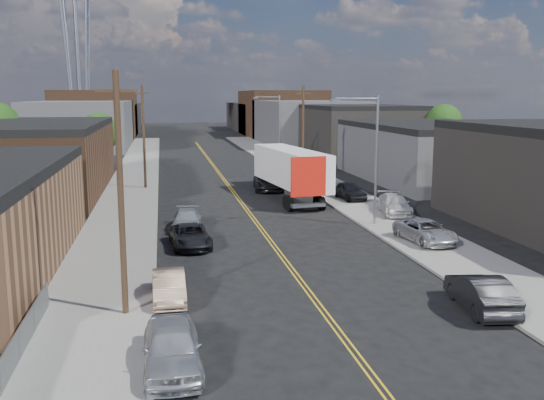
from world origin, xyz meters
name	(u,v)px	position (x,y,z in m)	size (l,w,h in m)	color
ground	(216,169)	(0.00, 60.00, 0.00)	(260.00, 260.00, 0.00)	black
centerline	(229,187)	(0.00, 45.00, 0.01)	(0.32, 120.00, 0.01)	gold
sidewalk_left	(132,189)	(-9.50, 45.00, 0.07)	(5.00, 140.00, 0.15)	slate
sidewalk_right	(321,184)	(9.50, 45.00, 0.07)	(5.00, 140.00, 0.15)	slate
warehouse_brown	(36,158)	(-18.00, 44.00, 3.30)	(12.00, 26.00, 6.60)	#472C1C
industrial_right_b	(433,152)	(22.00, 46.00, 3.05)	(14.00, 24.00, 6.10)	#38373A
industrial_right_c	(356,131)	(22.00, 72.00, 3.80)	(14.00, 22.00, 7.60)	black
skyline_left_a	(82,125)	(-20.00, 95.00, 4.00)	(16.00, 30.00, 8.00)	#38373A
skyline_right_a	(307,123)	(20.00, 95.00, 4.00)	(16.00, 30.00, 8.00)	#38373A
skyline_left_b	(97,114)	(-20.00, 120.00, 5.00)	(16.00, 26.00, 10.00)	#472C1C
skyline_right_b	(281,113)	(20.00, 120.00, 5.00)	(16.00, 26.00, 10.00)	#472C1C
skyline_left_c	(105,118)	(-20.00, 140.00, 3.50)	(16.00, 40.00, 7.00)	black
skyline_right_c	(266,117)	(20.00, 140.00, 3.50)	(16.00, 40.00, 7.00)	black
streetlight_near	(371,150)	(7.60, 25.00, 5.33)	(3.39, 0.25, 9.00)	gray
streetlight_far	(276,125)	(7.60, 60.00, 5.33)	(3.39, 0.25, 9.00)	gray
utility_pole_left_near	(121,194)	(-8.20, 10.00, 5.14)	(1.60, 0.26, 10.00)	black
utility_pole_left_far	(144,136)	(-8.20, 45.00, 5.14)	(1.60, 0.26, 10.00)	black
utility_pole_right	(303,132)	(8.20, 48.00, 5.14)	(1.60, 0.26, 10.00)	black
chainlink_fence	(0,379)	(-11.50, 3.50, 0.66)	(0.05, 16.00, 1.22)	slate
tree_left_far	(100,132)	(-13.94, 62.00, 4.57)	(4.35, 4.20, 6.97)	black
tree_right_far	(444,125)	(30.06, 60.00, 5.18)	(4.85, 4.76, 7.91)	black
semi_truck	(287,168)	(4.50, 38.56, 2.50)	(4.47, 17.04, 4.39)	silver
car_left_a	(172,347)	(-6.40, 4.57, 0.81)	(1.91, 4.74, 1.61)	#B4B5B9
car_left_b	(169,287)	(-6.40, 11.52, 0.66)	(1.41, 4.03, 1.33)	#9D7F66
car_left_c	(190,236)	(-5.00, 21.20, 0.67)	(2.23, 4.84, 1.34)	black
car_left_d	(187,220)	(-5.00, 26.00, 0.67)	(1.88, 4.62, 1.34)	#AAAEB0
car_right_oncoming	(481,293)	(6.60, 8.00, 0.78)	(1.66, 4.75, 1.57)	black
car_right_lot_a	(426,231)	(9.18, 19.24, 0.83)	(2.25, 4.87, 1.35)	#B2B3B7
car_right_lot_b	(394,204)	(10.68, 28.13, 0.88)	(2.04, 5.03, 1.46)	#B4B4B4
car_right_lot_c	(350,191)	(9.37, 35.07, 0.89)	(1.75, 4.35, 1.48)	black
car_ahead_truck	(268,182)	(3.44, 42.00, 0.81)	(2.70, 5.85, 1.63)	black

